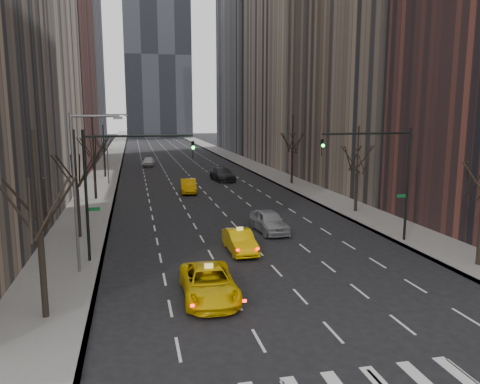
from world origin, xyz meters
TOP-DOWN VIEW (x-y plane):
  - ground at (0.00, 0.00)m, footprint 400.00×400.00m
  - sidewalk_left at (-12.25, 70.00)m, footprint 4.50×320.00m
  - sidewalk_right at (12.25, 70.00)m, footprint 4.50×320.00m
  - bld_left_far at (-21.50, 66.00)m, footprint 14.00×28.00m
  - bld_left_deep at (-21.50, 96.00)m, footprint 14.00×30.00m
  - bld_right_far at (21.50, 64.00)m, footprint 14.00×28.00m
  - bld_right_deep at (21.50, 95.00)m, footprint 14.00×30.00m
  - tree_lw_a at (-12.00, 4.00)m, footprint 3.36×3.50m
  - tree_lw_b at (-12.00, 18.00)m, footprint 3.36×3.50m
  - tree_lw_c at (-12.00, 34.00)m, footprint 3.36×3.50m
  - tree_lw_d at (-12.00, 52.00)m, footprint 3.36×3.50m
  - tree_rw_b at (12.00, 22.00)m, footprint 3.36×3.50m
  - tree_rw_c at (12.00, 40.00)m, footprint 3.36×3.50m
  - traffic_mast_left at (-9.11, 12.00)m, footprint 6.69×0.39m
  - traffic_mast_right at (9.11, 12.00)m, footprint 6.69×0.39m
  - streetlight_near at (-10.84, 10.00)m, footprint 2.83×0.22m
  - streetlight_far at (-10.84, 45.00)m, footprint 2.83×0.22m
  - taxi_suv at (-4.51, 4.82)m, footprint 2.73×5.67m
  - taxi_sedan at (-1.26, 12.15)m, footprint 1.66×4.52m
  - silver_sedan_ahead at (2.13, 16.83)m, footprint 2.36×5.15m
  - far_taxi at (-1.87, 36.25)m, footprint 2.06×4.99m
  - far_suv_grey at (3.84, 45.43)m, footprint 3.07×6.28m
  - far_car_white at (-5.44, 65.64)m, footprint 2.48×4.94m

SIDE VIEW (x-z plane):
  - ground at x=0.00m, z-range 0.00..0.00m
  - sidewalk_left at x=-12.25m, z-range 0.00..0.15m
  - sidewalk_right at x=12.25m, z-range 0.00..0.15m
  - taxi_sedan at x=-1.26m, z-range 0.00..1.48m
  - taxi_suv at x=-4.51m, z-range 0.00..1.56m
  - far_taxi at x=-1.87m, z-range 0.00..1.61m
  - far_car_white at x=-5.44m, z-range 0.00..1.62m
  - silver_sedan_ahead at x=2.13m, z-range 0.00..1.71m
  - far_suv_grey at x=3.84m, z-range 0.00..1.76m
  - tree_lw_d at x=-12.00m, z-range -0.12..7.24m
  - tree_lw_b at x=-12.00m, z-range -0.19..7.63m
  - tree_rw_b at x=12.00m, z-range -0.19..7.63m
  - tree_lw_a at x=-12.00m, z-range -0.26..8.02m
  - tree_lw_c at x=-12.00m, z-range -0.33..8.41m
  - tree_rw_c at x=12.00m, z-range -0.33..8.41m
  - traffic_mast_left at x=-9.11m, z-range 1.49..9.49m
  - traffic_mast_right at x=9.11m, z-range 1.49..9.49m
  - streetlight_near at x=-10.84m, z-range 1.12..10.12m
  - streetlight_far at x=-10.84m, z-range 1.12..10.12m
  - bld_left_far at x=-21.50m, z-range 0.00..44.00m
  - bld_right_far at x=21.50m, z-range 0.00..50.00m
  - bld_right_deep at x=21.50m, z-range 0.00..58.00m
  - bld_left_deep at x=-21.50m, z-range 0.00..60.00m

